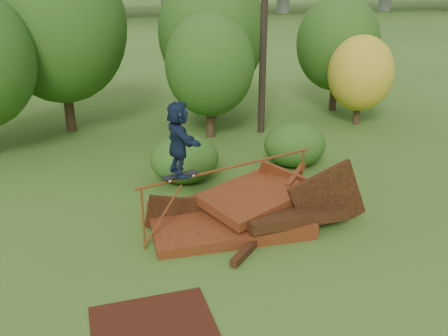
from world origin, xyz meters
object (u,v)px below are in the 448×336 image
object	(u,v)px
flat_plate	(152,323)
utility_pole	(264,5)
scrap_pile	(249,212)
skater	(179,139)

from	to	relation	value
flat_plate	utility_pole	size ratio (longest dim) A/B	0.23
scrap_pile	flat_plate	distance (m)	4.55
flat_plate	utility_pole	world-z (taller)	utility_pole
skater	utility_pole	world-z (taller)	utility_pole
scrap_pile	utility_pole	xyz separation A→B (m)	(3.09, 7.62, 4.75)
flat_plate	scrap_pile	bearing A→B (deg)	47.01
scrap_pile	flat_plate	bearing A→B (deg)	-132.99
scrap_pile	skater	bearing A→B (deg)	-172.88
scrap_pile	utility_pole	size ratio (longest dim) A/B	0.59
skater	utility_pole	size ratio (longest dim) A/B	0.18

